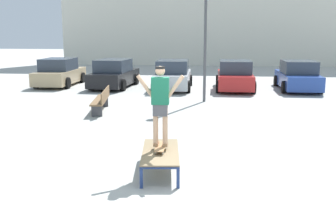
# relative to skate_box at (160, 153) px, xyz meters

# --- Properties ---
(ground_plane) EXTENTS (120.00, 120.00, 0.00)m
(ground_plane) POSITION_rel_skate_box_xyz_m (0.63, -0.76, -0.41)
(ground_plane) COLOR #A8A8A3
(skate_box) EXTENTS (0.96, 1.97, 0.46)m
(skate_box) POSITION_rel_skate_box_xyz_m (0.00, 0.00, 0.00)
(skate_box) COLOR navy
(skate_box) RESTS_ON ground
(skateboard) EXTENTS (0.23, 0.81, 0.09)m
(skateboard) POSITION_rel_skate_box_xyz_m (-0.00, 0.04, 0.12)
(skateboard) COLOR #9E754C
(skateboard) RESTS_ON skate_box
(skater) EXTENTS (1.00, 0.29, 1.69)m
(skater) POSITION_rel_skate_box_xyz_m (-0.00, 0.05, 1.12)
(skater) COLOR tan
(skater) RESTS_ON skateboard
(car_tan) EXTENTS (1.97, 4.22, 1.50)m
(car_tan) POSITION_rel_skate_box_xyz_m (-7.31, 13.34, 0.28)
(car_tan) COLOR tan
(car_tan) RESTS_ON ground
(car_black) EXTENTS (2.15, 4.31, 1.50)m
(car_black) POSITION_rel_skate_box_xyz_m (-4.12, 12.90, 0.28)
(car_black) COLOR black
(car_black) RESTS_ON ground
(car_silver) EXTENTS (1.97, 4.22, 1.50)m
(car_silver) POSITION_rel_skate_box_xyz_m (-0.93, 12.62, 0.28)
(car_silver) COLOR #B7BABF
(car_silver) RESTS_ON ground
(car_red) EXTENTS (1.95, 4.22, 1.50)m
(car_red) POSITION_rel_skate_box_xyz_m (2.25, 12.72, 0.28)
(car_red) COLOR red
(car_red) RESTS_ON ground
(car_blue) EXTENTS (1.94, 4.21, 1.50)m
(car_blue) POSITION_rel_skate_box_xyz_m (5.44, 12.93, 0.28)
(car_blue) COLOR #28479E
(car_blue) RESTS_ON ground
(park_bench) EXTENTS (0.78, 2.44, 0.83)m
(park_bench) POSITION_rel_skate_box_xyz_m (-3.02, 6.35, 0.03)
(park_bench) COLOR brown
(park_bench) RESTS_ON ground
(light_post) EXTENTS (0.36, 0.36, 5.83)m
(light_post) POSITION_rel_skate_box_xyz_m (0.76, 8.88, 3.41)
(light_post) COLOR #4C4C51
(light_post) RESTS_ON ground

